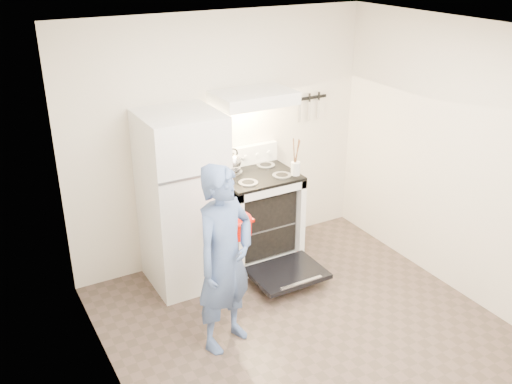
{
  "coord_description": "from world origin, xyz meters",
  "views": [
    {
      "loc": [
        -2.34,
        -3.1,
        3.09
      ],
      "look_at": [
        -0.05,
        1.0,
        1.0
      ],
      "focal_mm": 40.0,
      "sensor_mm": 36.0,
      "label": 1
    }
  ],
  "objects_px": {
    "tea_kettle": "(233,161)",
    "person": "(225,259)",
    "refrigerator": "(183,201)",
    "dutch_oven": "(234,226)",
    "stove_body": "(257,218)"
  },
  "relations": [
    {
      "from": "refrigerator",
      "to": "stove_body",
      "type": "bearing_deg",
      "value": 1.77
    },
    {
      "from": "person",
      "to": "dutch_oven",
      "type": "bearing_deg",
      "value": 32.47
    },
    {
      "from": "dutch_oven",
      "to": "refrigerator",
      "type": "bearing_deg",
      "value": 104.38
    },
    {
      "from": "tea_kettle",
      "to": "stove_body",
      "type": "bearing_deg",
      "value": -39.67
    },
    {
      "from": "tea_kettle",
      "to": "person",
      "type": "height_order",
      "value": "person"
    },
    {
      "from": "tea_kettle",
      "to": "person",
      "type": "distance_m",
      "value": 1.45
    },
    {
      "from": "refrigerator",
      "to": "tea_kettle",
      "type": "height_order",
      "value": "refrigerator"
    },
    {
      "from": "refrigerator",
      "to": "tea_kettle",
      "type": "bearing_deg",
      "value": 16.41
    },
    {
      "from": "refrigerator",
      "to": "person",
      "type": "relative_size",
      "value": 1.08
    },
    {
      "from": "tea_kettle",
      "to": "person",
      "type": "bearing_deg",
      "value": -119.86
    },
    {
      "from": "tea_kettle",
      "to": "person",
      "type": "xyz_separation_m",
      "value": [
        -0.71,
        -1.24,
        -0.29
      ]
    },
    {
      "from": "person",
      "to": "tea_kettle",
      "type": "bearing_deg",
      "value": 38.82
    },
    {
      "from": "refrigerator",
      "to": "tea_kettle",
      "type": "xyz_separation_m",
      "value": [
        0.62,
        0.18,
        0.23
      ]
    },
    {
      "from": "person",
      "to": "refrigerator",
      "type": "bearing_deg",
      "value": 63.82
    },
    {
      "from": "refrigerator",
      "to": "dutch_oven",
      "type": "height_order",
      "value": "refrigerator"
    }
  ]
}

